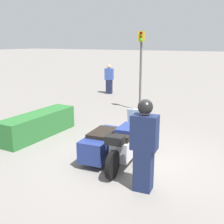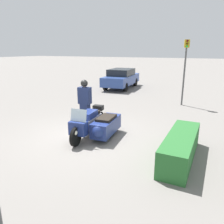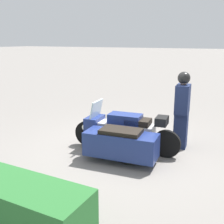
% 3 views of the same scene
% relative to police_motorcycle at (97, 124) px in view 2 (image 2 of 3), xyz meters
% --- Properties ---
extents(ground_plane, '(160.00, 160.00, 0.00)m').
position_rel_police_motorcycle_xyz_m(ground_plane, '(0.05, -0.39, -0.46)').
color(ground_plane, slate).
extents(police_motorcycle, '(2.53, 1.25, 1.15)m').
position_rel_police_motorcycle_xyz_m(police_motorcycle, '(0.00, 0.00, 0.00)').
color(police_motorcycle, black).
rests_on(police_motorcycle, ground).
extents(officer_rider, '(0.35, 0.52, 1.81)m').
position_rel_police_motorcycle_xyz_m(officer_rider, '(-1.07, -1.17, 0.50)').
color(officer_rider, '#192347').
rests_on(officer_rider, ground).
extents(hedge_bush_curbside, '(2.68, 0.72, 0.71)m').
position_rel_police_motorcycle_xyz_m(hedge_bush_curbside, '(0.37, 2.88, -0.10)').
color(hedge_bush_curbside, '#28662D').
rests_on(hedge_bush_curbside, ground).
extents(traffic_light_far, '(0.22, 0.29, 3.45)m').
position_rel_police_motorcycle_xyz_m(traffic_light_far, '(-6.05, 1.89, 1.81)').
color(traffic_light_far, '#4C4C4C').
rests_on(traffic_light_far, ground).
extents(parked_car_background, '(4.58, 2.17, 1.50)m').
position_rel_police_motorcycle_xyz_m(parked_car_background, '(-9.74, -3.40, 0.34)').
color(parked_car_background, '#2D478C').
rests_on(parked_car_background, ground).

